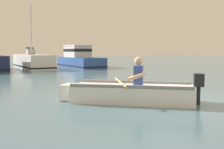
# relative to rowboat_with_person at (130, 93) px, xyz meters

# --- Properties ---
(ground_plane) EXTENTS (120.00, 120.00, 0.00)m
(ground_plane) POSITION_rel_rowboat_with_person_xyz_m (1.19, -0.33, -0.25)
(ground_plane) COLOR slate
(rowboat_with_person) EXTENTS (3.15, 2.98, 1.19)m
(rowboat_with_person) POSITION_rel_rowboat_with_person_xyz_m (0.00, 0.00, 0.00)
(rowboat_with_person) COLOR white
(rowboat_with_person) RESTS_ON ground
(moored_boat_white) EXTENTS (1.82, 6.27, 4.89)m
(moored_boat_white) POSITION_rel_rowboat_with_person_xyz_m (1.33, 15.05, 0.26)
(moored_boat_white) COLOR white
(moored_boat_white) RESTS_ON ground
(moored_boat_blue) EXTENTS (2.09, 5.93, 1.83)m
(moored_boat_blue) POSITION_rel_rowboat_with_person_xyz_m (5.16, 14.91, 0.43)
(moored_boat_blue) COLOR #2D519E
(moored_boat_blue) RESTS_ON ground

